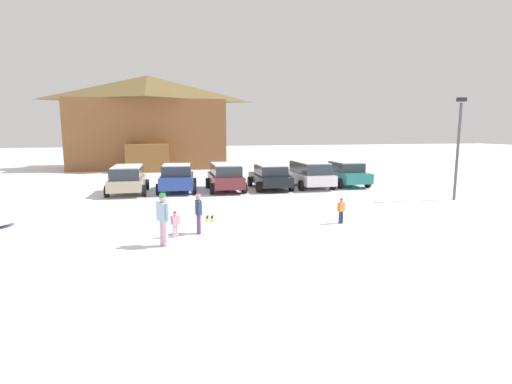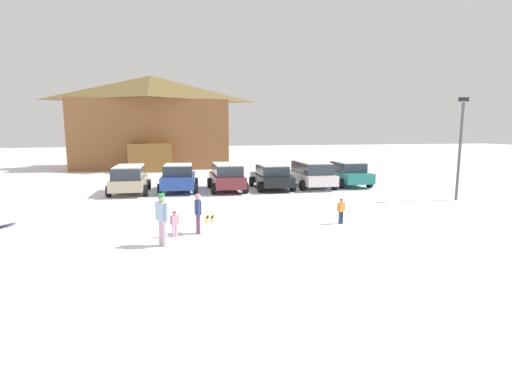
{
  "view_description": "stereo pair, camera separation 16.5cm",
  "coord_description": "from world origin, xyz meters",
  "px_view_note": "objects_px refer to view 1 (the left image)",
  "views": [
    {
      "loc": [
        -4.31,
        -10.12,
        3.62
      ],
      "look_at": [
        -0.49,
        5.14,
        1.16
      ],
      "focal_mm": 28.0,
      "sensor_mm": 36.0,
      "label": 1
    },
    {
      "loc": [
        -4.15,
        -10.16,
        3.62
      ],
      "look_at": [
        -0.49,
        5.14,
        1.16
      ],
      "focal_mm": 28.0,
      "sensor_mm": 36.0,
      "label": 2
    }
  ],
  "objects_px": {
    "parked_blue_hatchback": "(177,178)",
    "parked_black_sedan": "(270,176)",
    "skier_teen_in_navy_coat": "(198,212)",
    "skier_child_in_pink_snowsuit": "(175,223)",
    "parked_white_suv": "(310,173)",
    "pair_of_skis": "(210,218)",
    "parked_beige_suv": "(128,179)",
    "lamp_post": "(458,143)",
    "ski_lodge": "(149,121)",
    "parked_maroon_van": "(225,176)",
    "skier_adult_in_blue_parka": "(163,217)",
    "skier_child_in_orange_jacket": "(341,209)",
    "parked_teal_hatchback": "(345,173)"
  },
  "relations": [
    {
      "from": "skier_adult_in_blue_parka",
      "to": "lamp_post",
      "type": "bearing_deg",
      "value": 18.39
    },
    {
      "from": "ski_lodge",
      "to": "parked_maroon_van",
      "type": "height_order",
      "value": "ski_lodge"
    },
    {
      "from": "parked_maroon_van",
      "to": "skier_adult_in_blue_parka",
      "type": "xyz_separation_m",
      "value": [
        -3.84,
        -10.99,
        0.07
      ]
    },
    {
      "from": "parked_maroon_van",
      "to": "skier_adult_in_blue_parka",
      "type": "distance_m",
      "value": 11.64
    },
    {
      "from": "parked_maroon_van",
      "to": "parked_white_suv",
      "type": "relative_size",
      "value": 0.87
    },
    {
      "from": "parked_black_sedan",
      "to": "skier_child_in_orange_jacket",
      "type": "xyz_separation_m",
      "value": [
        0.11,
        -9.58,
        -0.21
      ]
    },
    {
      "from": "parked_beige_suv",
      "to": "parked_white_suv",
      "type": "bearing_deg",
      "value": -0.47
    },
    {
      "from": "skier_teen_in_navy_coat",
      "to": "skier_child_in_pink_snowsuit",
      "type": "relative_size",
      "value": 1.58
    },
    {
      "from": "parked_white_suv",
      "to": "skier_child_in_pink_snowsuit",
      "type": "distance_m",
      "value": 13.55
    },
    {
      "from": "parked_beige_suv",
      "to": "skier_child_in_pink_snowsuit",
      "type": "relative_size",
      "value": 4.71
    },
    {
      "from": "parked_maroon_van",
      "to": "parked_black_sedan",
      "type": "relative_size",
      "value": 1.0
    },
    {
      "from": "skier_teen_in_navy_coat",
      "to": "skier_child_in_orange_jacket",
      "type": "xyz_separation_m",
      "value": [
        5.53,
        0.2,
        -0.24
      ]
    },
    {
      "from": "parked_maroon_van",
      "to": "skier_child_in_orange_jacket",
      "type": "bearing_deg",
      "value": -72.99
    },
    {
      "from": "skier_adult_in_blue_parka",
      "to": "parked_white_suv",
      "type": "bearing_deg",
      "value": 50.28
    },
    {
      "from": "skier_child_in_pink_snowsuit",
      "to": "skier_child_in_orange_jacket",
      "type": "height_order",
      "value": "skier_child_in_orange_jacket"
    },
    {
      "from": "parked_white_suv",
      "to": "skier_teen_in_navy_coat",
      "type": "bearing_deg",
      "value": -129.11
    },
    {
      "from": "parked_black_sedan",
      "to": "lamp_post",
      "type": "distance_m",
      "value": 10.5
    },
    {
      "from": "ski_lodge",
      "to": "skier_child_in_orange_jacket",
      "type": "bearing_deg",
      "value": -74.48
    },
    {
      "from": "parked_white_suv",
      "to": "parked_black_sedan",
      "type": "bearing_deg",
      "value": -176.54
    },
    {
      "from": "parked_white_suv",
      "to": "parked_blue_hatchback",
      "type": "bearing_deg",
      "value": 178.62
    },
    {
      "from": "parked_blue_hatchback",
      "to": "parked_black_sedan",
      "type": "relative_size",
      "value": 1.03
    },
    {
      "from": "ski_lodge",
      "to": "parked_blue_hatchback",
      "type": "distance_m",
      "value": 17.28
    },
    {
      "from": "parked_maroon_van",
      "to": "parked_black_sedan",
      "type": "distance_m",
      "value": 2.8
    },
    {
      "from": "parked_beige_suv",
      "to": "lamp_post",
      "type": "distance_m",
      "value": 17.97
    },
    {
      "from": "parked_white_suv",
      "to": "parked_beige_suv",
      "type": "bearing_deg",
      "value": 179.53
    },
    {
      "from": "ski_lodge",
      "to": "skier_child_in_orange_jacket",
      "type": "relative_size",
      "value": 15.09
    },
    {
      "from": "skier_adult_in_blue_parka",
      "to": "pair_of_skis",
      "type": "xyz_separation_m",
      "value": [
        1.92,
        3.62,
        -0.92
      ]
    },
    {
      "from": "ski_lodge",
      "to": "parked_white_suv",
      "type": "relative_size",
      "value": 3.13
    },
    {
      "from": "parked_teal_hatchback",
      "to": "lamp_post",
      "type": "height_order",
      "value": "lamp_post"
    },
    {
      "from": "parked_maroon_van",
      "to": "skier_teen_in_navy_coat",
      "type": "bearing_deg",
      "value": -105.03
    },
    {
      "from": "parked_white_suv",
      "to": "pair_of_skis",
      "type": "xyz_separation_m",
      "value": [
        -7.38,
        -7.57,
        -0.86
      ]
    },
    {
      "from": "parked_maroon_van",
      "to": "pair_of_skis",
      "type": "relative_size",
      "value": 3.07
    },
    {
      "from": "skier_child_in_orange_jacket",
      "to": "pair_of_skis",
      "type": "height_order",
      "value": "skier_child_in_orange_jacket"
    },
    {
      "from": "parked_teal_hatchback",
      "to": "skier_teen_in_navy_coat",
      "type": "height_order",
      "value": "parked_teal_hatchback"
    },
    {
      "from": "parked_beige_suv",
      "to": "parked_white_suv",
      "type": "relative_size",
      "value": 0.88
    },
    {
      "from": "pair_of_skis",
      "to": "parked_teal_hatchback",
      "type": "bearing_deg",
      "value": 38.24
    },
    {
      "from": "parked_teal_hatchback",
      "to": "skier_child_in_orange_jacket",
      "type": "height_order",
      "value": "parked_teal_hatchback"
    },
    {
      "from": "parked_blue_hatchback",
      "to": "skier_adult_in_blue_parka",
      "type": "xyz_separation_m",
      "value": [
        -1.02,
        -11.39,
        0.12
      ]
    },
    {
      "from": "skier_teen_in_navy_coat",
      "to": "skier_child_in_pink_snowsuit",
      "type": "height_order",
      "value": "skier_teen_in_navy_coat"
    },
    {
      "from": "parked_teal_hatchback",
      "to": "skier_child_in_pink_snowsuit",
      "type": "xyz_separation_m",
      "value": [
        -11.49,
        -10.5,
        -0.3
      ]
    },
    {
      "from": "parked_maroon_van",
      "to": "parked_white_suv",
      "type": "xyz_separation_m",
      "value": [
        5.46,
        0.2,
        0.01
      ]
    },
    {
      "from": "pair_of_skis",
      "to": "skier_child_in_orange_jacket",
      "type": "bearing_deg",
      "value": -24.11
    },
    {
      "from": "skier_child_in_orange_jacket",
      "to": "ski_lodge",
      "type": "bearing_deg",
      "value": 105.52
    },
    {
      "from": "parked_beige_suv",
      "to": "lamp_post",
      "type": "bearing_deg",
      "value": -20.76
    },
    {
      "from": "skier_adult_in_blue_parka",
      "to": "skier_child_in_pink_snowsuit",
      "type": "height_order",
      "value": "skier_adult_in_blue_parka"
    },
    {
      "from": "ski_lodge",
      "to": "skier_adult_in_blue_parka",
      "type": "distance_m",
      "value": 28.43
    },
    {
      "from": "parked_white_suv",
      "to": "skier_child_in_orange_jacket",
      "type": "distance_m",
      "value": 10.07
    },
    {
      "from": "skier_child_in_pink_snowsuit",
      "to": "parked_white_suv",
      "type": "bearing_deg",
      "value": 48.94
    },
    {
      "from": "parked_blue_hatchback",
      "to": "parked_black_sedan",
      "type": "height_order",
      "value": "parked_blue_hatchback"
    },
    {
      "from": "parked_blue_hatchback",
      "to": "skier_child_in_orange_jacket",
      "type": "height_order",
      "value": "parked_blue_hatchback"
    }
  ]
}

